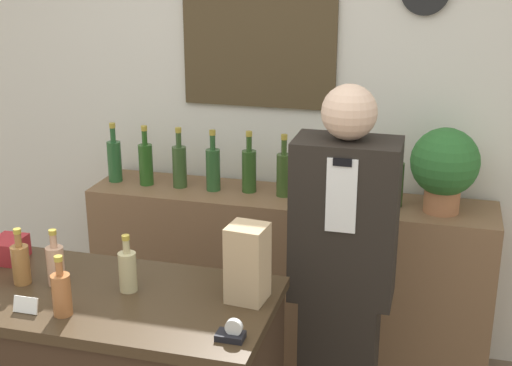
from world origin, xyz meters
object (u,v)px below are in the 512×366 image
object	(u,v)px
tape_dispenser	(232,333)
shopkeeper	(342,283)
potted_plant	(445,165)
paper_bag	(248,263)

from	to	relation	value
tape_dispenser	shopkeeper	bearing A→B (deg)	71.27
potted_plant	tape_dispenser	xyz separation A→B (m)	(-0.61, -1.40, -0.18)
potted_plant	paper_bag	world-z (taller)	potted_plant
potted_plant	paper_bag	bearing A→B (deg)	-119.40
potted_plant	tape_dispenser	distance (m)	1.54
shopkeeper	paper_bag	xyz separation A→B (m)	(-0.27, -0.45, 0.26)
potted_plant	tape_dispenser	world-z (taller)	potted_plant
potted_plant	shopkeeper	bearing A→B (deg)	-118.45
shopkeeper	potted_plant	distance (m)	0.84
shopkeeper	paper_bag	world-z (taller)	shopkeeper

